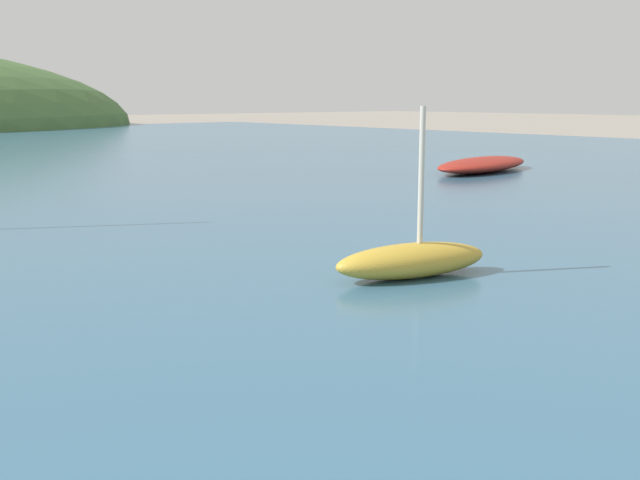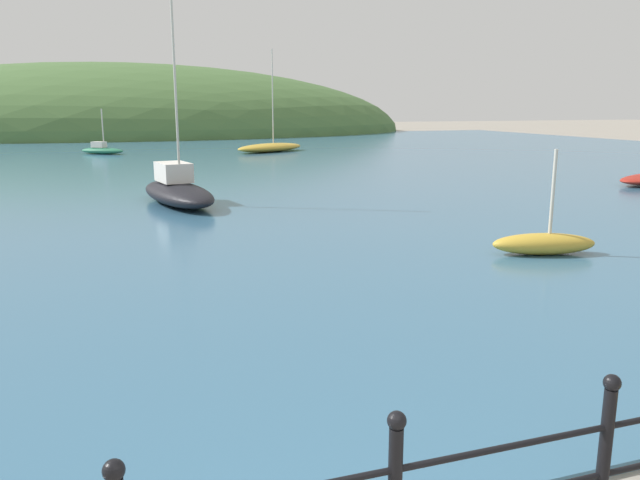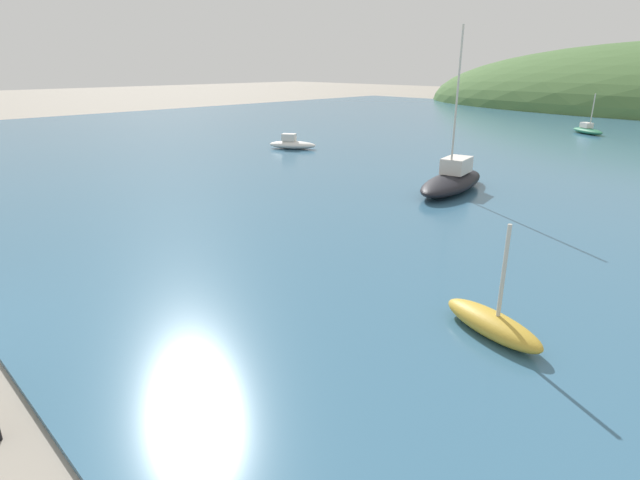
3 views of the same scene
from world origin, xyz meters
name	(u,v)px [view 2 (image 2 of 3)]	position (x,y,z in m)	size (l,w,h in m)	color
water	(132,163)	(0.00, 32.00, 0.05)	(80.00, 60.00, 0.10)	#386684
far_hillside	(118,134)	(0.00, 67.31, 0.00)	(61.87, 34.03, 14.31)	#476B38
boat_blue_hull	(270,147)	(8.55, 36.64, 0.38)	(5.34, 4.02, 6.21)	gold
boat_far_right	(102,150)	(-1.44, 38.16, 0.35)	(2.83, 2.42, 2.66)	#287551
boat_far_left	(544,243)	(6.92, 8.36, 0.33)	(2.15, 1.15, 2.07)	gold
boat_green_fishing	(178,190)	(0.76, 17.18, 0.51)	(2.37, 4.86, 5.76)	black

